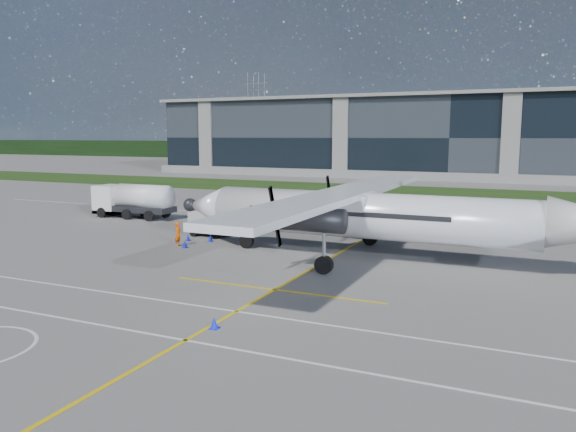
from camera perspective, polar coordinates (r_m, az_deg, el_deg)
name	(u,v)px	position (r m, az deg, el deg)	size (l,w,h in m)	color
ground	(410,198)	(73.55, 12.32, 1.79)	(400.00, 400.00, 0.00)	slate
grass_strip	(423,192)	(81.34, 13.52, 2.36)	(400.00, 18.00, 0.04)	#1E3A0F
terminal_building	(457,138)	(112.54, 16.83, 7.61)	(120.00, 20.00, 15.00)	black
tree_line	(486,153)	(172.24, 19.52, 6.07)	(400.00, 6.00, 6.00)	black
pylon_west	(256,116)	(205.14, -3.24, 10.14)	(9.00, 4.60, 30.00)	gray
yellow_taxiway_centerline	(364,239)	(44.01, 7.78, -2.30)	(0.20, 70.00, 0.01)	yellow
white_lane_line	(125,329)	(24.61, -16.22, -11.01)	(90.00, 0.15, 0.01)	white
turboprop_aircraft	(384,189)	(35.82, 9.73, 2.72)	(29.72, 30.82, 9.24)	white
fuel_tanker_truck	(129,201)	(56.96, -15.88, 1.51)	(8.78, 2.86, 3.29)	silver
baggage_tug	(211,223)	(45.31, -7.85, -0.70)	(3.39, 2.03, 2.03)	silver
ground_crew_person	(178,232)	(41.44, -11.12, -1.61)	(0.83, 0.59, 2.03)	#F25907
safety_cone_nose_stbd	(210,238)	(42.90, -7.89, -2.24)	(0.36, 0.36, 0.50)	#0E1CEE
safety_cone_nose_port	(185,244)	(40.78, -10.44, -2.85)	(0.36, 0.36, 0.50)	#0E1CEE
safety_cone_portwing	(214,323)	(23.89, -7.50, -10.72)	(0.36, 0.36, 0.50)	#0E1CEE
safety_cone_fwd	(188,237)	(43.46, -10.13, -2.16)	(0.36, 0.36, 0.50)	#0E1CEE
safety_cone_stbdwing	(401,223)	(51.05, 11.36, -0.66)	(0.36, 0.36, 0.50)	#0E1CEE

